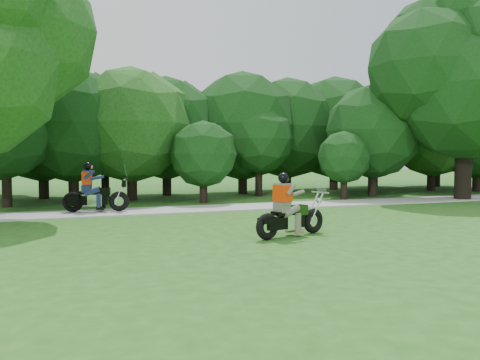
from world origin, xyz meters
TOP-DOWN VIEW (x-y plane):
  - ground at (0.00, 0.00)m, footprint 100.00×100.00m
  - walkway at (0.00, 8.00)m, footprint 60.00×2.20m
  - tree_line at (0.67, 14.60)m, footprint 40.76×12.61m
  - big_tree_east at (10.46, 7.87)m, footprint 9.07×6.89m
  - chopper_motorcycle at (-1.91, 1.18)m, footprint 2.33×1.10m
  - touring_motorcycle at (-6.49, 8.25)m, footprint 2.40×1.02m

SIDE VIEW (x-z plane):
  - ground at x=0.00m, z-range 0.00..0.00m
  - walkway at x=0.00m, z-range 0.00..0.06m
  - chopper_motorcycle at x=-1.91m, z-range -0.22..1.48m
  - touring_motorcycle at x=-6.49m, z-range -0.19..1.64m
  - tree_line at x=0.67m, z-range -0.29..7.48m
  - big_tree_east at x=10.46m, z-range 0.80..11.26m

